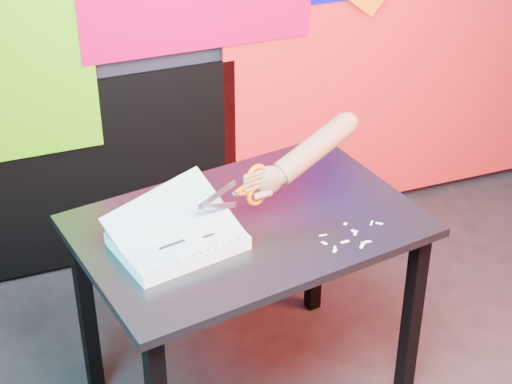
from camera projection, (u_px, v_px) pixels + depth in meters
name	position (u px, v px, depth m)	size (l,w,h in m)	color
room	(464.00, 95.00, 2.14)	(3.01, 3.01, 2.71)	#292A2D
backdrop	(271.00, 36.00, 3.53)	(2.88, 0.05, 2.08)	red
work_table	(248.00, 249.00, 2.78)	(1.17, 0.88, 0.75)	black
printout_stack	(177.00, 240.00, 2.60)	(0.43, 0.34, 0.19)	silver
scissors	(252.00, 187.00, 2.67)	(0.25, 0.08, 0.15)	#A6ACB7
hand_forearm	(307.00, 153.00, 2.76)	(0.44, 0.17, 0.19)	#8A684A
paper_clippings	(351.00, 237.00, 2.65)	(0.23, 0.15, 0.00)	silver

